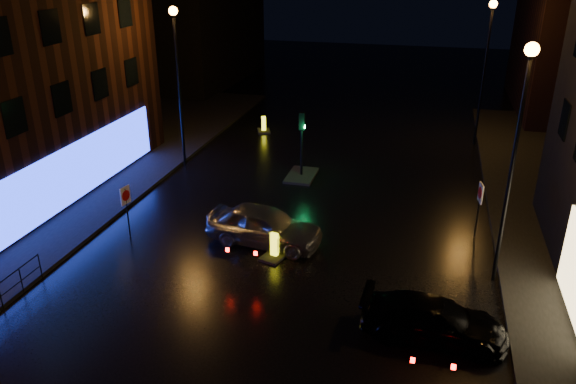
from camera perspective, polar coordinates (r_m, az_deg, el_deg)
name	(u,v)px	position (r m, az deg, el deg)	size (l,w,h in m)	color
ground	(232,349)	(17.41, -5.72, -15.61)	(120.00, 120.00, 0.00)	black
pavement_left	(14,195)	(30.05, -26.04, -0.26)	(12.00, 44.00, 0.15)	black
street_lamp_lfar	(177,64)	(30.00, -11.19, 12.67)	(0.44, 0.44, 8.37)	black
street_lamp_rnear	(518,131)	(19.55, 22.33, 5.71)	(0.44, 0.44, 8.37)	black
street_lamp_rfar	(487,51)	(35.12, 19.55, 13.32)	(0.44, 0.44, 8.37)	black
traffic_signal	(302,168)	(29.23, 1.38, 2.50)	(1.40, 2.40, 3.45)	black
silver_hatchback	(264,226)	(22.46, -2.42, -3.43)	(1.88, 4.66, 1.59)	#A7A9AF
dark_sedan	(434,320)	(17.94, 14.59, -12.47)	(1.79, 4.39, 1.27)	black
bollard_near	(274,252)	(21.73, -1.39, -6.10)	(1.08, 1.34, 1.02)	black
bollard_far	(264,128)	(36.83, -2.48, 6.48)	(1.15, 1.37, 1.02)	black
road_sign_left	(126,200)	(23.47, -16.14, -0.76)	(0.15, 0.54, 2.25)	black
road_sign_right	(480,198)	(23.69, 18.91, -0.56)	(0.16, 0.59, 2.42)	black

